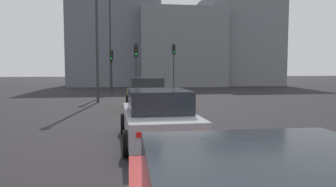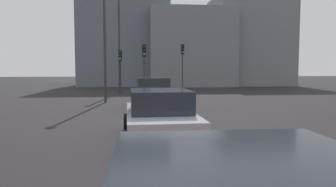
{
  "view_description": "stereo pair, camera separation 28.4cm",
  "coord_description": "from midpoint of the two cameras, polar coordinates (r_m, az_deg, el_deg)",
  "views": [
    {
      "loc": [
        -8.13,
        1.17,
        2.06
      ],
      "look_at": [
        -0.59,
        0.07,
        1.47
      ],
      "focal_mm": 33.85,
      "sensor_mm": 36.0,
      "label": 1
    },
    {
      "loc": [
        -8.17,
        0.89,
        2.06
      ],
      "look_at": [
        -0.59,
        0.07,
        1.47
      ],
      "focal_mm": 33.85,
      "sensor_mm": 36.0,
      "label": 2
    }
  ],
  "objects": [
    {
      "name": "street_lamp_kerbside",
      "position": [
        27.63,
        -10.69,
        10.95
      ],
      "size": [
        0.56,
        0.36,
        9.11
      ],
      "color": "#2D2D30",
      "rests_on": "ground_plane"
    },
    {
      "name": "car_yellow_lead",
      "position": [
        16.18,
        -4.44,
        -0.15
      ],
      "size": [
        4.2,
        2.04,
        1.62
      ],
      "rotation": [
        0.0,
        0.0,
        0.02
      ],
      "color": "gold",
      "rests_on": "ground_plane"
    },
    {
      "name": "building_facade_right",
      "position": [
        41.66,
        -9.79,
        9.83
      ],
      "size": [
        9.92,
        10.79,
        12.05
      ],
      "primitive_type": "cube",
      "color": "slate",
      "rests_on": "ground_plane"
    },
    {
      "name": "street_lamp_far",
      "position": [
        20.09,
        -13.13,
        11.78
      ],
      "size": [
        0.56,
        0.36,
        8.02
      ],
      "color": "#2D2D30",
      "rests_on": "ground_plane"
    },
    {
      "name": "building_facade_center",
      "position": [
        43.27,
        1.02,
        7.74
      ],
      "size": [
        15.56,
        10.0,
        9.13
      ],
      "primitive_type": "cube",
      "color": "slate",
      "rests_on": "ground_plane"
    },
    {
      "name": "building_facade_left",
      "position": [
        42.78,
        12.41,
        9.03
      ],
      "size": [
        8.22,
        9.27,
        11.14
      ],
      "primitive_type": "cube",
      "color": "slate",
      "rests_on": "ground_plane"
    },
    {
      "name": "ground_plane",
      "position": [
        8.49,
        -1.11,
        -10.31
      ],
      "size": [
        160.0,
        160.0,
        0.2
      ],
      "primitive_type": "cube",
      "color": "black"
    },
    {
      "name": "traffic_light_far_left",
      "position": [
        29.31,
        0.77,
        6.46
      ],
      "size": [
        0.32,
        0.28,
        4.32
      ],
      "rotation": [
        0.0,
        0.0,
        3.13
      ],
      "color": "#2D2D30",
      "rests_on": "ground_plane"
    },
    {
      "name": "traffic_light_near_left",
      "position": [
        27.33,
        -10.44,
        5.56
      ],
      "size": [
        0.32,
        0.3,
        3.65
      ],
      "rotation": [
        0.0,
        0.0,
        3.05
      ],
      "color": "#2D2D30",
      "rests_on": "ground_plane"
    },
    {
      "name": "traffic_light_near_right",
      "position": [
        23.51,
        -6.12,
        6.17
      ],
      "size": [
        0.32,
        0.3,
        3.86
      ],
      "rotation": [
        0.0,
        0.0,
        3.25
      ],
      "color": "#2D2D30",
      "rests_on": "ground_plane"
    },
    {
      "name": "car_silver_second",
      "position": [
        8.87,
        -2.77,
        -4.24
      ],
      "size": [
        4.52,
        2.08,
        1.5
      ],
      "rotation": [
        0.0,
        0.0,
        0.02
      ],
      "color": "#A8AAB2",
      "rests_on": "ground_plane"
    }
  ]
}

